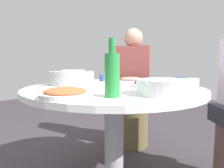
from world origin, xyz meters
TOP-DOWN VIEW (x-y plane):
  - round_dining_table at (0.00, 0.00)m, footprint 1.13×1.13m
  - rice_bowl at (-0.31, -0.10)m, footprint 0.31×0.31m
  - soup_bowl at (0.39, -0.07)m, footprint 0.28×0.31m
  - dish_shrimp at (-0.10, 0.32)m, footprint 0.24×0.24m
  - dish_tofu_braise at (0.08, -0.43)m, footprint 0.24×0.24m
  - dish_eggplant at (0.15, 0.16)m, footprint 0.24×0.24m
  - green_bottle at (0.24, -0.29)m, footprint 0.07×0.07m
  - tea_cup_near at (0.43, 0.18)m, footprint 0.07×0.07m
  - tea_cup_far at (-0.32, 0.23)m, footprint 0.06×0.06m
  - tea_cup_side at (0.32, 0.29)m, footprint 0.06×0.06m
  - stool_for_diner_right at (-0.35, 0.71)m, footprint 0.33×0.33m
  - diner_right at (-0.35, 0.71)m, footprint 0.44×0.45m

SIDE VIEW (x-z plane):
  - stool_for_diner_right at x=-0.35m, z-range 0.00..0.46m
  - round_dining_table at x=0.00m, z-range 0.22..0.94m
  - dish_shrimp at x=-0.10m, z-range 0.72..0.76m
  - dish_tofu_braise at x=0.08m, z-range 0.72..0.76m
  - dish_eggplant at x=0.15m, z-range 0.72..0.76m
  - tea_cup_far at x=-0.32m, z-range 0.72..0.77m
  - tea_cup_side at x=0.32m, z-range 0.72..0.78m
  - tea_cup_near at x=0.43m, z-range 0.72..0.79m
  - soup_bowl at x=0.39m, z-range 0.72..0.79m
  - rice_bowl at x=-0.31m, z-range 0.72..0.82m
  - diner_right at x=-0.35m, z-range 0.40..1.16m
  - green_bottle at x=0.24m, z-range 0.70..0.96m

